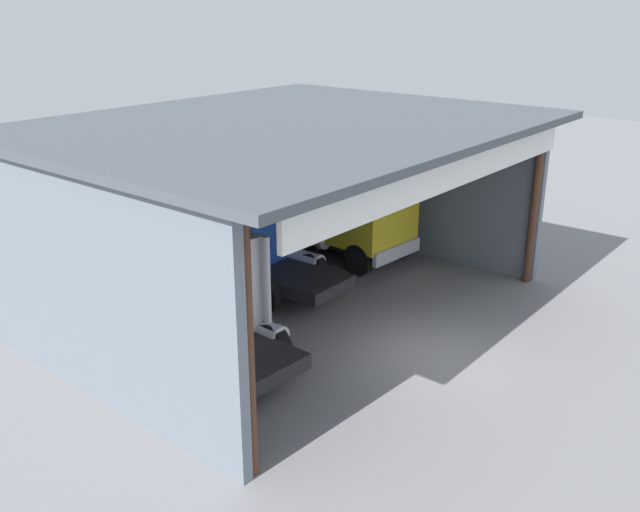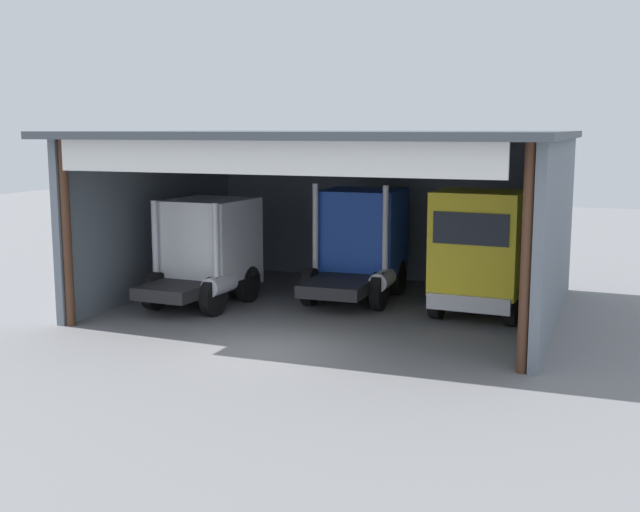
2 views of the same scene
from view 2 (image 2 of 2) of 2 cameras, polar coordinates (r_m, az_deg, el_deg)
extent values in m
plane|color=slate|center=(19.82, -3.61, -6.58)|extent=(80.00, 80.00, 0.00)
cube|color=slate|center=(28.61, 4.63, 3.43)|extent=(12.61, 0.24, 5.08)
cube|color=slate|center=(26.64, -11.62, 2.86)|extent=(0.24, 9.98, 5.08)
cube|color=slate|center=(22.59, 16.53, 1.57)|extent=(0.24, 9.98, 5.08)
cube|color=#474E55|center=(23.36, 0.98, 8.68)|extent=(13.21, 10.74, 0.20)
cylinder|color=#4C2D1E|center=(22.58, -17.65, 1.52)|extent=(0.24, 0.24, 5.08)
cylinder|color=#4C2D1E|center=(17.84, 14.52, -0.26)|extent=(0.24, 0.24, 5.08)
cube|color=white|center=(18.82, -4.14, 7.19)|extent=(11.35, 0.12, 0.90)
cube|color=white|center=(24.77, -7.86, 1.28)|extent=(2.44, 2.64, 2.40)
cube|color=black|center=(25.81, -6.40, 2.57)|extent=(1.98, 0.15, 0.72)
cube|color=silver|center=(26.09, -6.30, -1.19)|extent=(2.22, 0.26, 0.44)
cube|color=#232326|center=(23.69, -9.74, -2.24)|extent=(1.88, 2.90, 0.36)
cylinder|color=silver|center=(24.18, -11.71, 0.73)|extent=(0.18, 0.18, 2.69)
cylinder|color=silver|center=(23.05, -7.45, 0.44)|extent=(0.18, 0.18, 2.69)
cylinder|color=silver|center=(23.37, -7.19, -2.04)|extent=(0.62, 1.22, 0.56)
cylinder|color=black|center=(25.96, -9.12, -1.64)|extent=(0.35, 1.15, 1.13)
cylinder|color=black|center=(24.94, -5.19, -2.00)|extent=(0.35, 1.15, 1.13)
cylinder|color=black|center=(24.28, -11.73, -2.46)|extent=(0.35, 1.15, 1.13)
cylinder|color=black|center=(23.19, -7.62, -2.89)|extent=(0.35, 1.15, 1.13)
cube|color=#1E47B7|center=(25.57, 3.03, 1.84)|extent=(2.54, 2.45, 2.61)
cube|color=black|center=(26.67, 3.77, 3.13)|extent=(2.11, 0.12, 0.78)
cube|color=silver|center=(26.96, 3.74, -0.80)|extent=(2.36, 0.22, 0.44)
cube|color=#232326|center=(23.98, 1.73, -1.96)|extent=(1.95, 3.52, 0.36)
cylinder|color=silver|center=(24.64, -0.33, 1.59)|extent=(0.18, 0.18, 3.11)
cylinder|color=silver|center=(23.99, 4.69, 1.35)|extent=(0.18, 0.18, 3.11)
cylinder|color=silver|center=(23.94, 4.49, -1.71)|extent=(0.59, 1.21, 0.56)
cylinder|color=black|center=(26.57, 1.04, -1.26)|extent=(0.33, 1.16, 1.15)
cylinder|color=black|center=(25.99, 5.60, -1.54)|extent=(0.33, 1.16, 1.15)
cylinder|color=black|center=(24.36, -0.72, -2.21)|extent=(0.33, 1.16, 1.15)
cylinder|color=black|center=(23.72, 4.23, -2.55)|extent=(0.33, 1.16, 1.15)
cube|color=yellow|center=(22.76, 11.33, 0.97)|extent=(2.54, 2.30, 2.87)
cube|color=black|center=(21.63, 10.71, 1.91)|extent=(2.05, 0.18, 0.86)
cube|color=silver|center=(21.95, 10.54, -3.39)|extent=(2.30, 0.30, 0.44)
cube|color=#232326|center=(24.78, 12.18, -1.94)|extent=(2.00, 3.44, 0.36)
cylinder|color=silver|center=(23.79, 14.52, 0.47)|extent=(0.18, 0.18, 2.77)
cylinder|color=silver|center=(24.24, 9.47, 0.79)|extent=(0.18, 0.18, 2.77)
cylinder|color=silver|center=(24.71, 9.58, -1.61)|extent=(0.63, 1.23, 0.56)
cylinder|color=black|center=(22.44, 13.58, -3.61)|extent=(0.36, 1.05, 1.03)
cylinder|color=black|center=(22.90, 8.38, -3.19)|extent=(0.36, 1.05, 1.03)
cylinder|color=black|center=(24.62, 14.57, -2.52)|extent=(0.36, 1.05, 1.03)
cylinder|color=black|center=(25.05, 9.81, -2.17)|extent=(0.36, 1.05, 1.03)
cylinder|color=gold|center=(27.37, 8.43, -1.29)|extent=(0.58, 0.58, 0.92)
cube|color=black|center=(28.47, 0.65, -0.71)|extent=(0.90, 0.60, 1.00)
camera|label=1|loc=(23.75, -45.95, 13.38)|focal=39.09mm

